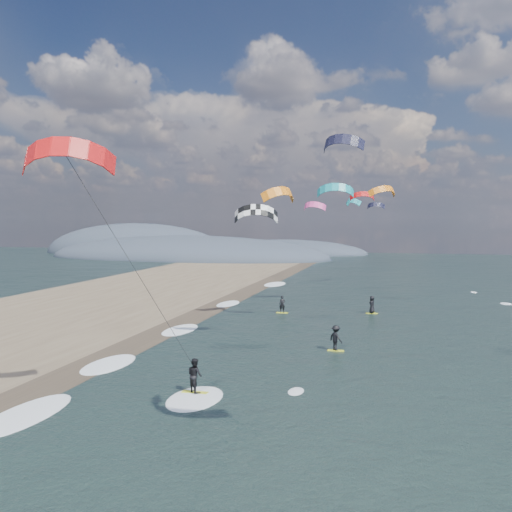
# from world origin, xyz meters

# --- Properties ---
(ground) EXTENTS (260.00, 260.00, 0.00)m
(ground) POSITION_xyz_m (0.00, 0.00, 0.00)
(ground) COLOR black
(ground) RESTS_ON ground
(wet_sand_strip) EXTENTS (3.00, 240.00, 0.00)m
(wet_sand_strip) POSITION_xyz_m (-12.00, 10.00, 0.00)
(wet_sand_strip) COLOR #382D23
(wet_sand_strip) RESTS_ON ground
(coastal_hills) EXTENTS (80.00, 41.00, 15.00)m
(coastal_hills) POSITION_xyz_m (-44.84, 107.86, 0.00)
(coastal_hills) COLOR #3D4756
(coastal_hills) RESTS_ON ground
(kitesurfer_near_b) EXTENTS (7.18, 8.69, 12.96)m
(kitesurfer_near_b) POSITION_xyz_m (-6.33, 6.67, 8.36)
(kitesurfer_near_b) COLOR yellow
(kitesurfer_near_b) RESTS_ON ground
(far_kitesurfers) EXTENTS (9.25, 16.72, 1.74)m
(far_kitesurfers) POSITION_xyz_m (1.28, 29.03, 0.85)
(far_kitesurfers) COLOR yellow
(far_kitesurfers) RESTS_ON ground
(bg_kite_field) EXTENTS (13.99, 70.33, 6.67)m
(bg_kite_field) POSITION_xyz_m (-0.85, 54.96, 11.93)
(bg_kite_field) COLOR #D83F8C
(bg_kite_field) RESTS_ON ground
(shoreline_surf) EXTENTS (2.40, 79.40, 0.11)m
(shoreline_surf) POSITION_xyz_m (-10.80, 14.75, 0.00)
(shoreline_surf) COLOR white
(shoreline_surf) RESTS_ON ground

